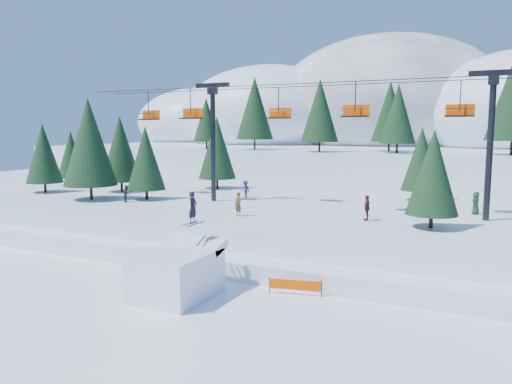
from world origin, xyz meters
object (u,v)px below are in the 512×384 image
at_px(chairlift, 329,123).
at_px(banner_far, 409,288).
at_px(banner_near, 295,285).
at_px(jump_kicker, 177,272).

relative_size(chairlift, banner_far, 16.37).
xyz_separation_m(banner_near, banner_far, (5.58, 2.09, 0.00)).
bearing_deg(jump_kicker, banner_far, 23.92).
xyz_separation_m(jump_kicker, banner_far, (11.17, 4.95, -0.77)).
xyz_separation_m(jump_kicker, chairlift, (2.96, 16.60, 8.01)).
distance_m(banner_near, banner_far, 5.95).
distance_m(chairlift, banner_near, 16.51).
relative_size(jump_kicker, chairlift, 0.12).
relative_size(banner_near, banner_far, 0.99).
bearing_deg(jump_kicker, chairlift, 79.90).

